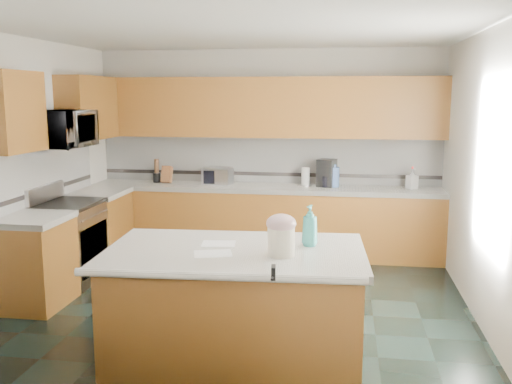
# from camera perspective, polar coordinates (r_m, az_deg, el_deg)

# --- Properties ---
(floor) EXTENTS (4.60, 4.60, 0.00)m
(floor) POSITION_cam_1_polar(r_m,az_deg,el_deg) (5.81, -2.03, -11.49)
(floor) COLOR black
(floor) RESTS_ON ground
(ceiling) EXTENTS (4.60, 4.60, 0.00)m
(ceiling) POSITION_cam_1_polar(r_m,az_deg,el_deg) (5.46, -2.21, 15.99)
(ceiling) COLOR white
(ceiling) RESTS_ON ground
(wall_back) EXTENTS (4.60, 0.04, 2.70)m
(wall_back) POSITION_cam_1_polar(r_m,az_deg,el_deg) (7.75, 1.16, 4.13)
(wall_back) COLOR silver
(wall_back) RESTS_ON ground
(wall_front) EXTENTS (4.60, 0.04, 2.70)m
(wall_front) POSITION_cam_1_polar(r_m,az_deg,el_deg) (3.26, -9.92, -3.74)
(wall_front) COLOR silver
(wall_front) RESTS_ON ground
(wall_left) EXTENTS (0.04, 4.60, 2.70)m
(wall_left) POSITION_cam_1_polar(r_m,az_deg,el_deg) (6.34, -23.20, 2.10)
(wall_left) COLOR silver
(wall_left) RESTS_ON ground
(wall_right) EXTENTS (0.04, 4.60, 2.70)m
(wall_right) POSITION_cam_1_polar(r_m,az_deg,el_deg) (5.53, 22.23, 1.16)
(wall_right) COLOR silver
(wall_right) RESTS_ON ground
(back_base_cab) EXTENTS (4.60, 0.60, 0.86)m
(back_base_cab) POSITION_cam_1_polar(r_m,az_deg,el_deg) (7.58, 0.81, -3.04)
(back_base_cab) COLOR #40250B
(back_base_cab) RESTS_ON ground
(back_countertop) EXTENTS (4.60, 0.64, 0.06)m
(back_countertop) POSITION_cam_1_polar(r_m,az_deg,el_deg) (7.49, 0.82, 0.39)
(back_countertop) COLOR white
(back_countertop) RESTS_ON back_base_cab
(back_upper_cab) EXTENTS (4.60, 0.33, 0.78)m
(back_upper_cab) POSITION_cam_1_polar(r_m,az_deg,el_deg) (7.53, 0.98, 8.47)
(back_upper_cab) COLOR #40250B
(back_upper_cab) RESTS_ON wall_back
(back_backsplash) EXTENTS (4.60, 0.02, 0.63)m
(back_backsplash) POSITION_cam_1_polar(r_m,az_deg,el_deg) (7.73, 1.12, 3.26)
(back_backsplash) COLOR silver
(back_backsplash) RESTS_ON back_countertop
(back_accent_band) EXTENTS (4.60, 0.01, 0.05)m
(back_accent_band) POSITION_cam_1_polar(r_m,az_deg,el_deg) (7.75, 1.11, 1.82)
(back_accent_band) COLOR black
(back_accent_band) RESTS_ON back_countertop
(left_base_cab_rear) EXTENTS (0.60, 0.82, 0.86)m
(left_base_cab_rear) POSITION_cam_1_polar(r_m,az_deg,el_deg) (7.47, -15.40, -3.60)
(left_base_cab_rear) COLOR #40250B
(left_base_cab_rear) RESTS_ON ground
(left_counter_rear) EXTENTS (0.64, 0.82, 0.06)m
(left_counter_rear) POSITION_cam_1_polar(r_m,az_deg,el_deg) (7.38, -15.56, -0.11)
(left_counter_rear) COLOR white
(left_counter_rear) RESTS_ON left_base_cab_rear
(left_base_cab_front) EXTENTS (0.60, 0.72, 0.86)m
(left_base_cab_front) POSITION_cam_1_polar(r_m,az_deg,el_deg) (6.15, -21.26, -6.74)
(left_base_cab_front) COLOR #40250B
(left_base_cab_front) RESTS_ON ground
(left_counter_front) EXTENTS (0.64, 0.72, 0.06)m
(left_counter_front) POSITION_cam_1_polar(r_m,az_deg,el_deg) (6.04, -21.53, -2.55)
(left_counter_front) COLOR white
(left_counter_front) RESTS_ON left_base_cab_front
(left_backsplash) EXTENTS (0.02, 2.30, 0.63)m
(left_backsplash) POSITION_cam_1_polar(r_m,az_deg,el_deg) (6.80, -20.47, 1.77)
(left_backsplash) COLOR silver
(left_backsplash) RESTS_ON wall_left
(left_accent_band) EXTENTS (0.01, 2.30, 0.05)m
(left_accent_band) POSITION_cam_1_polar(r_m,az_deg,el_deg) (6.83, -20.33, 0.15)
(left_accent_band) COLOR black
(left_accent_band) RESTS_ON wall_left
(left_upper_cab_rear) EXTENTS (0.33, 1.09, 0.78)m
(left_upper_cab_rear) POSITION_cam_1_polar(r_m,az_deg,el_deg) (7.46, -16.45, 8.06)
(left_upper_cab_rear) COLOR #40250B
(left_upper_cab_rear) RESTS_ON wall_left
(left_upper_cab_front) EXTENTS (0.33, 0.72, 0.78)m
(left_upper_cab_front) POSITION_cam_1_polar(r_m,az_deg,el_deg) (5.99, -23.28, 7.38)
(left_upper_cab_front) COLOR #40250B
(left_upper_cab_front) RESTS_ON wall_left
(range_body) EXTENTS (0.60, 0.76, 0.88)m
(range_body) POSITION_cam_1_polar(r_m,az_deg,el_deg) (6.77, -18.14, -4.99)
(range_body) COLOR #B7B7BC
(range_body) RESTS_ON ground
(range_oven_door) EXTENTS (0.02, 0.68, 0.55)m
(range_oven_door) POSITION_cam_1_polar(r_m,az_deg,el_deg) (6.66, -15.89, -5.49)
(range_oven_door) COLOR black
(range_oven_door) RESTS_ON range_body
(range_cooktop) EXTENTS (0.62, 0.78, 0.04)m
(range_cooktop) POSITION_cam_1_polar(r_m,az_deg,el_deg) (6.68, -18.35, -1.17)
(range_cooktop) COLOR black
(range_cooktop) RESTS_ON range_body
(range_handle) EXTENTS (0.02, 0.66, 0.02)m
(range_handle) POSITION_cam_1_polar(r_m,az_deg,el_deg) (6.56, -15.80, -2.30)
(range_handle) COLOR #B7B7BC
(range_handle) RESTS_ON range_body
(range_backguard) EXTENTS (0.06, 0.76, 0.18)m
(range_backguard) POSITION_cam_1_polar(r_m,az_deg,el_deg) (6.78, -20.36, -0.09)
(range_backguard) COLOR #B7B7BC
(range_backguard) RESTS_ON range_body
(microwave) EXTENTS (0.50, 0.73, 0.41)m
(microwave) POSITION_cam_1_polar(r_m,az_deg,el_deg) (6.58, -18.74, 5.97)
(microwave) COLOR #B7B7BC
(microwave) RESTS_ON wall_left
(island_base) EXTENTS (1.96, 1.19, 0.86)m
(island_base) POSITION_cam_1_polar(r_m,az_deg,el_deg) (4.60, -2.06, -11.61)
(island_base) COLOR #40250B
(island_base) RESTS_ON ground
(island_top) EXTENTS (2.07, 1.30, 0.06)m
(island_top) POSITION_cam_1_polar(r_m,az_deg,el_deg) (4.45, -2.09, -6.09)
(island_top) COLOR white
(island_top) RESTS_ON island_base
(island_bullnose) EXTENTS (2.00, 0.17, 0.06)m
(island_bullnose) POSITION_cam_1_polar(r_m,az_deg,el_deg) (3.90, -3.77, -8.42)
(island_bullnose) COLOR white
(island_bullnose) RESTS_ON island_base
(treat_jar) EXTENTS (0.25, 0.25, 0.21)m
(treat_jar) POSITION_cam_1_polar(r_m,az_deg,el_deg) (4.24, 2.52, -4.98)
(treat_jar) COLOR white
(treat_jar) RESTS_ON island_top
(treat_jar_lid) EXTENTS (0.22, 0.22, 0.14)m
(treat_jar_lid) POSITION_cam_1_polar(r_m,az_deg,el_deg) (4.21, 2.53, -3.14)
(treat_jar_lid) COLOR #C99FA4
(treat_jar_lid) RESTS_ON treat_jar
(treat_jar_knob) EXTENTS (0.07, 0.03, 0.03)m
(treat_jar_knob) POSITION_cam_1_polar(r_m,az_deg,el_deg) (4.20, 2.54, -2.51)
(treat_jar_knob) COLOR tan
(treat_jar_knob) RESTS_ON treat_jar_lid
(treat_jar_knob_end_l) EXTENTS (0.04, 0.04, 0.04)m
(treat_jar_knob_end_l) POSITION_cam_1_polar(r_m,az_deg,el_deg) (4.20, 2.04, -2.49)
(treat_jar_knob_end_l) COLOR tan
(treat_jar_knob_end_l) RESTS_ON treat_jar_lid
(treat_jar_knob_end_r) EXTENTS (0.04, 0.04, 0.04)m
(treat_jar_knob_end_r) POSITION_cam_1_polar(r_m,az_deg,el_deg) (4.19, 3.04, -2.52)
(treat_jar_knob_end_r) COLOR tan
(treat_jar_knob_end_r) RESTS_ON treat_jar_lid
(soap_bottle_island) EXTENTS (0.16, 0.16, 0.33)m
(soap_bottle_island) POSITION_cam_1_polar(r_m,az_deg,el_deg) (4.52, 5.41, -3.36)
(soap_bottle_island) COLOR teal
(soap_bottle_island) RESTS_ON island_top
(paper_sheet_a) EXTENTS (0.33, 0.28, 0.00)m
(paper_sheet_a) POSITION_cam_1_polar(r_m,az_deg,el_deg) (4.32, -4.33, -6.16)
(paper_sheet_a) COLOR white
(paper_sheet_a) RESTS_ON island_top
(paper_sheet_b) EXTENTS (0.29, 0.23, 0.00)m
(paper_sheet_b) POSITION_cam_1_polar(r_m,az_deg,el_deg) (4.60, -3.76, -5.17)
(paper_sheet_b) COLOR white
(paper_sheet_b) RESTS_ON island_top
(clamp_body) EXTENTS (0.04, 0.10, 0.09)m
(clamp_body) POSITION_cam_1_polar(r_m,az_deg,el_deg) (3.84, 1.75, -8.04)
(clamp_body) COLOR black
(clamp_body) RESTS_ON island_top
(clamp_handle) EXTENTS (0.02, 0.07, 0.02)m
(clamp_handle) POSITION_cam_1_polar(r_m,az_deg,el_deg) (3.79, 1.64, -8.59)
(clamp_handle) COLOR black
(clamp_handle) RESTS_ON island_top
(knife_block) EXTENTS (0.13, 0.17, 0.25)m
(knife_block) POSITION_cam_1_polar(r_m,az_deg,el_deg) (7.82, -8.91, 1.73)
(knife_block) COLOR #472814
(knife_block) RESTS_ON back_countertop
(utensil_crock) EXTENTS (0.10, 0.10, 0.13)m
(utensil_crock) POSITION_cam_1_polar(r_m,az_deg,el_deg) (7.90, -9.88, 1.43)
(utensil_crock) COLOR black
(utensil_crock) RESTS_ON back_countertop
(utensil_bundle) EXTENTS (0.06, 0.06, 0.19)m
(utensil_bundle) POSITION_cam_1_polar(r_m,az_deg,el_deg) (7.88, -9.92, 2.58)
(utensil_bundle) COLOR #472814
(utensil_bundle) RESTS_ON utensil_crock
(toaster_oven) EXTENTS (0.40, 0.29, 0.22)m
(toaster_oven) POSITION_cam_1_polar(r_m,az_deg,el_deg) (7.63, -3.84, 1.59)
(toaster_oven) COLOR #B7B7BC
(toaster_oven) RESTS_ON back_countertop
(toaster_oven_door) EXTENTS (0.33, 0.01, 0.18)m
(toaster_oven_door) POSITION_cam_1_polar(r_m,az_deg,el_deg) (7.52, -4.04, 1.46)
(toaster_oven_door) COLOR black
(toaster_oven_door) RESTS_ON toaster_oven
(paper_towel) EXTENTS (0.11, 0.11, 0.24)m
(paper_towel) POSITION_cam_1_polar(r_m,az_deg,el_deg) (7.51, 4.97, 1.53)
(paper_towel) COLOR white
(paper_towel) RESTS_ON back_countertop
(paper_towel_base) EXTENTS (0.16, 0.16, 0.01)m
(paper_towel_base) POSITION_cam_1_polar(r_m,az_deg,el_deg) (7.53, 4.96, 0.69)
(paper_towel_base) COLOR #B7B7BC
(paper_towel_base) RESTS_ON back_countertop
(water_jug) EXTENTS (0.16, 0.16, 0.26)m
(water_jug) POSITION_cam_1_polar(r_m,az_deg,el_deg) (7.46, 7.73, 1.49)
(water_jug) COLOR #597DC6
(water_jug) RESTS_ON back_countertop
(water_jug_neck) EXTENTS (0.07, 0.07, 0.04)m
(water_jug_neck) POSITION_cam_1_polar(r_m,az_deg,el_deg) (7.44, 7.75, 2.62)
(water_jug_neck) COLOR #597DC6
(water_jug_neck) RESTS_ON water_jug
(coffee_maker) EXTENTS (0.27, 0.28, 0.36)m
(coffee_maker) POSITION_cam_1_polar(r_m,az_deg,el_deg) (7.47, 7.09, 1.91)
(coffee_maker) COLOR black
(coffee_maker) RESTS_ON back_countertop
(coffee_carafe) EXTENTS (0.15, 0.15, 0.15)m
(coffee_carafe) POSITION_cam_1_polar(r_m,az_deg,el_deg) (7.44, 7.06, 1.05)
(coffee_carafe) COLOR black
(coffee_carafe) RESTS_ON back_countertop
(soap_bottle_back) EXTENTS (0.16, 0.16, 0.26)m
(soap_bottle_back) POSITION_cam_1_polar(r_m,az_deg,el_deg) (7.50, 15.34, 1.27)
(soap_bottle_back) COLOR white
(soap_bottle_back) RESTS_ON back_countertop
(soap_back_cap) EXTENTS (0.02, 0.02, 0.03)m
(soap_back_cap) POSITION_cam_1_polar(r_m,az_deg,el_deg) (7.48, 15.39, 2.36)
(soap_back_cap) COLOR red
(soap_back_cap) RESTS_ON soap_bottle_back
(window_light_proxy) EXTENTS (0.02, 1.40, 1.10)m
(window_light_proxy) POSITION_cam_1_polar(r_m,az_deg,el_deg) (5.31, 22.50, 2.46)
(window_light_proxy) COLOR white
(window_light_proxy) RESTS_ON wall_right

